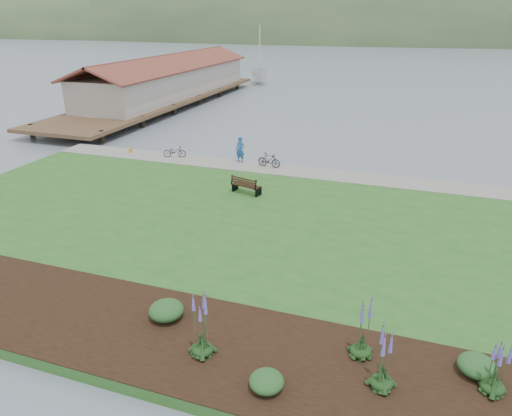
# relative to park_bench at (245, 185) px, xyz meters

# --- Properties ---
(ground) EXTENTS (600.00, 600.00, 0.00)m
(ground) POSITION_rel_park_bench_xyz_m (1.47, -2.25, -0.90)
(ground) COLOR slate
(ground) RESTS_ON ground
(lawn) EXTENTS (34.00, 20.00, 0.40)m
(lawn) POSITION_rel_park_bench_xyz_m (1.47, -4.25, -0.70)
(lawn) COLOR #255A20
(lawn) RESTS_ON ground
(shoreline_path) EXTENTS (34.00, 2.20, 0.03)m
(shoreline_path) POSITION_rel_park_bench_xyz_m (1.47, 4.65, -0.49)
(shoreline_path) COLOR gray
(shoreline_path) RESTS_ON lawn
(garden_bed) EXTENTS (24.00, 4.40, 0.04)m
(garden_bed) POSITION_rel_park_bench_xyz_m (4.47, -12.05, -0.48)
(garden_bed) COLOR black
(garden_bed) RESTS_ON lawn
(far_hillside) EXTENTS (580.00, 80.00, 38.00)m
(far_hillside) POSITION_rel_park_bench_xyz_m (21.47, 167.75, -0.90)
(far_hillside) COLOR #3A5831
(far_hillside) RESTS_ON ground
(pier_pavilion) EXTENTS (8.00, 36.00, 5.40)m
(pier_pavilion) POSITION_rel_park_bench_xyz_m (-18.53, 25.27, 1.74)
(pier_pavilion) COLOR #4C3826
(pier_pavilion) RESTS_ON ground
(park_bench) EXTENTS (1.74, 1.06, 1.01)m
(park_bench) POSITION_rel_park_bench_xyz_m (0.00, 0.00, 0.00)
(park_bench) COLOR black
(park_bench) RESTS_ON lawn
(person) EXTENTS (0.80, 0.60, 2.04)m
(person) POSITION_rel_park_bench_xyz_m (-2.28, 5.25, 0.52)
(person) COLOR #215497
(person) RESTS_ON lawn
(bicycle_a) EXTENTS (1.00, 1.65, 0.81)m
(bicycle_a) POSITION_rel_park_bench_xyz_m (-7.01, 4.95, -0.09)
(bicycle_a) COLOR black
(bicycle_a) RESTS_ON lawn
(bicycle_b) EXTENTS (0.66, 1.60, 0.93)m
(bicycle_b) POSITION_rel_park_bench_xyz_m (-0.19, 4.95, -0.03)
(bicycle_b) COLOR black
(bicycle_b) RESTS_ON lawn
(sailboat) EXTENTS (13.06, 13.16, 25.99)m
(sailboat) POSITION_rel_park_bench_xyz_m (-13.92, 44.14, -0.90)
(sailboat) COLOR silver
(sailboat) RESTS_ON ground
(pannier) EXTENTS (0.29, 0.35, 0.32)m
(pannier) POSITION_rel_park_bench_xyz_m (-10.55, 4.95, -0.34)
(pannier) COLOR orange
(pannier) RESTS_ON lawn
(echium_0) EXTENTS (0.62, 0.62, 2.38)m
(echium_0) POSITION_rel_park_bench_xyz_m (3.27, -12.53, 0.52)
(echium_0) COLOR #133312
(echium_0) RESTS_ON garden_bed
(echium_1) EXTENTS (0.62, 0.62, 2.29)m
(echium_1) POSITION_rel_park_bench_xyz_m (7.59, -11.11, 0.42)
(echium_1) COLOR #133312
(echium_1) RESTS_ON garden_bed
(echium_2) EXTENTS (0.62, 0.62, 1.94)m
(echium_2) POSITION_rel_park_bench_xyz_m (8.25, -12.16, 0.26)
(echium_2) COLOR #133312
(echium_2) RESTS_ON garden_bed
(echium_3) EXTENTS (0.62, 0.62, 1.94)m
(echium_3) POSITION_rel_park_bench_xyz_m (11.00, -11.39, 0.31)
(echium_3) COLOR #133312
(echium_3) RESTS_ON garden_bed
(shrub_0) EXTENTS (1.13, 1.13, 0.56)m
(shrub_0) POSITION_rel_park_bench_xyz_m (1.44, -11.35, -0.18)
(shrub_0) COLOR #1E4C21
(shrub_0) RESTS_ON garden_bed
(shrub_1) EXTENTS (0.93, 0.93, 0.46)m
(shrub_1) POSITION_rel_park_bench_xyz_m (5.42, -13.20, -0.23)
(shrub_1) COLOR #1E4C21
(shrub_1) RESTS_ON garden_bed
(shrub_2) EXTENTS (1.02, 1.02, 0.51)m
(shrub_2) POSITION_rel_park_bench_xyz_m (10.67, -10.82, -0.20)
(shrub_2) COLOR #1E4C21
(shrub_2) RESTS_ON garden_bed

